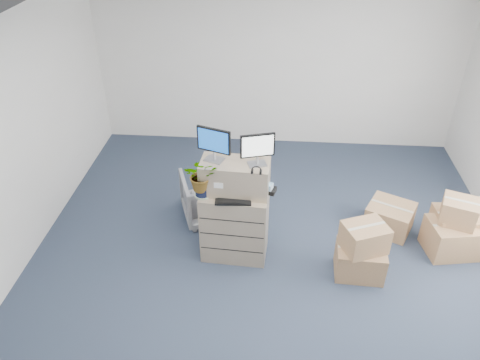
{
  "coord_description": "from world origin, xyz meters",
  "views": [
    {
      "loc": [
        -0.02,
        -3.95,
        4.09
      ],
      "look_at": [
        -0.37,
        0.4,
        1.18
      ],
      "focal_mm": 35.0,
      "sensor_mm": 36.0,
      "label": 1
    }
  ],
  "objects_px": {
    "water_bottle": "(243,182)",
    "potted_plant": "(202,179)",
    "filing_cabinet_lower": "(235,224)",
    "office_chair": "(209,194)",
    "monitor_left": "(214,143)",
    "keyboard": "(233,201)",
    "monitor_right": "(257,148)"
  },
  "relations": [
    {
      "from": "filing_cabinet_lower",
      "to": "keyboard",
      "type": "xyz_separation_m",
      "value": [
        -0.0,
        -0.16,
        0.47
      ]
    },
    {
      "from": "monitor_left",
      "to": "monitor_right",
      "type": "height_order",
      "value": "monitor_left"
    },
    {
      "from": "monitor_left",
      "to": "water_bottle",
      "type": "bearing_deg",
      "value": 15.79
    },
    {
      "from": "filing_cabinet_lower",
      "to": "monitor_right",
      "type": "relative_size",
      "value": 2.41
    },
    {
      "from": "monitor_left",
      "to": "keyboard",
      "type": "relative_size",
      "value": 0.97
    },
    {
      "from": "water_bottle",
      "to": "potted_plant",
      "type": "xyz_separation_m",
      "value": [
        -0.46,
        -0.13,
        0.11
      ]
    },
    {
      "from": "potted_plant",
      "to": "keyboard",
      "type": "bearing_deg",
      "value": -14.13
    },
    {
      "from": "monitor_left",
      "to": "monitor_right",
      "type": "distance_m",
      "value": 0.5
    },
    {
      "from": "filing_cabinet_lower",
      "to": "water_bottle",
      "type": "bearing_deg",
      "value": 32.72
    },
    {
      "from": "filing_cabinet_lower",
      "to": "office_chair",
      "type": "relative_size",
      "value": 1.27
    },
    {
      "from": "monitor_right",
      "to": "office_chair",
      "type": "relative_size",
      "value": 0.53
    },
    {
      "from": "filing_cabinet_lower",
      "to": "office_chair",
      "type": "xyz_separation_m",
      "value": [
        -0.42,
        0.73,
        -0.1
      ]
    },
    {
      "from": "keyboard",
      "to": "monitor_right",
      "type": "bearing_deg",
      "value": 32.26
    },
    {
      "from": "monitor_left",
      "to": "potted_plant",
      "type": "distance_m",
      "value": 0.44
    },
    {
      "from": "monitor_left",
      "to": "filing_cabinet_lower",
      "type": "bearing_deg",
      "value": 1.93
    },
    {
      "from": "monitor_left",
      "to": "monitor_right",
      "type": "bearing_deg",
      "value": 12.97
    },
    {
      "from": "filing_cabinet_lower",
      "to": "potted_plant",
      "type": "distance_m",
      "value": 0.79
    },
    {
      "from": "filing_cabinet_lower",
      "to": "water_bottle",
      "type": "xyz_separation_m",
      "value": [
        0.09,
        0.05,
        0.59
      ]
    },
    {
      "from": "monitor_right",
      "to": "potted_plant",
      "type": "distance_m",
      "value": 0.74
    },
    {
      "from": "water_bottle",
      "to": "monitor_right",
      "type": "bearing_deg",
      "value": -12.51
    },
    {
      "from": "water_bottle",
      "to": "keyboard",
      "type": "bearing_deg",
      "value": -113.63
    },
    {
      "from": "monitor_right",
      "to": "water_bottle",
      "type": "xyz_separation_m",
      "value": [
        -0.16,
        0.04,
        -0.49
      ]
    },
    {
      "from": "keyboard",
      "to": "monitor_left",
      "type": "bearing_deg",
      "value": 131.42
    },
    {
      "from": "monitor_left",
      "to": "water_bottle",
      "type": "distance_m",
      "value": 0.6
    },
    {
      "from": "filing_cabinet_lower",
      "to": "monitor_left",
      "type": "relative_size",
      "value": 2.3
    },
    {
      "from": "filing_cabinet_lower",
      "to": "keyboard",
      "type": "relative_size",
      "value": 2.23
    },
    {
      "from": "monitor_right",
      "to": "keyboard",
      "type": "bearing_deg",
      "value": -161.08
    },
    {
      "from": "monitor_right",
      "to": "keyboard",
      "type": "xyz_separation_m",
      "value": [
        -0.26,
        -0.18,
        -0.6
      ]
    },
    {
      "from": "keyboard",
      "to": "potted_plant",
      "type": "bearing_deg",
      "value": 162.88
    },
    {
      "from": "filing_cabinet_lower",
      "to": "monitor_left",
      "type": "xyz_separation_m",
      "value": [
        -0.24,
        0.08,
        1.09
      ]
    },
    {
      "from": "monitor_left",
      "to": "potted_plant",
      "type": "height_order",
      "value": "monitor_left"
    },
    {
      "from": "monitor_right",
      "to": "monitor_left",
      "type": "bearing_deg",
      "value": 156.81
    }
  ]
}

